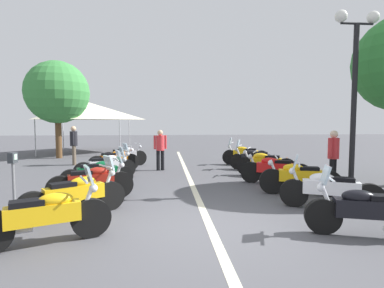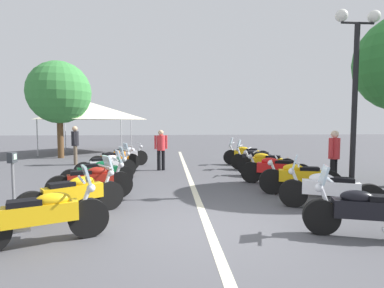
{
  "view_description": "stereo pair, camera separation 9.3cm",
  "coord_description": "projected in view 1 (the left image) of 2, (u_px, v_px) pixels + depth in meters",
  "views": [
    {
      "loc": [
        -5.42,
        0.81,
        1.93
      ],
      "look_at": [
        3.79,
        0.0,
        1.26
      ],
      "focal_mm": 28.33,
      "sensor_mm": 36.0,
      "label": 1
    },
    {
      "loc": [
        -5.42,
        0.72,
        1.93
      ],
      "look_at": [
        3.79,
        0.0,
        1.26
      ],
      "focal_mm": 28.33,
      "sensor_mm": 36.0,
      "label": 2
    }
  ],
  "objects": [
    {
      "name": "ground_plane",
      "position": [
        210.0,
        227.0,
        5.59
      ],
      "size": [
        80.0,
        80.0,
        0.0
      ],
      "primitive_type": "plane",
      "color": "#4C4C51"
    },
    {
      "name": "lane_centre_stripe",
      "position": [
        191.0,
        181.0,
        9.85
      ],
      "size": [
        19.68,
        0.16,
        0.01
      ],
      "primitive_type": "cube",
      "color": "beige",
      "rests_on": "ground_plane"
    },
    {
      "name": "motorcycle_left_row_0",
      "position": [
        46.0,
        216.0,
        4.74
      ],
      "size": [
        1.02,
        1.96,
        1.22
      ],
      "rotation": [
        0.0,
        0.0,
        -1.16
      ],
      "color": "black",
      "rests_on": "ground_plane"
    },
    {
      "name": "motorcycle_left_row_1",
      "position": [
        76.0,
        194.0,
        6.18
      ],
      "size": [
        1.35,
        1.87,
        1.21
      ],
      "rotation": [
        0.0,
        0.0,
        -0.97
      ],
      "color": "black",
      "rests_on": "ground_plane"
    },
    {
      "name": "motorcycle_left_row_2",
      "position": [
        92.0,
        181.0,
        7.45
      ],
      "size": [
        0.95,
        1.99,
        1.22
      ],
      "rotation": [
        0.0,
        0.0,
        -1.2
      ],
      "color": "black",
      "rests_on": "ground_plane"
    },
    {
      "name": "motorcycle_left_row_3",
      "position": [
        99.0,
        173.0,
        8.81
      ],
      "size": [
        1.0,
        1.98,
        1.2
      ],
      "rotation": [
        0.0,
        0.0,
        -1.18
      ],
      "color": "black",
      "rests_on": "ground_plane"
    },
    {
      "name": "motorcycle_left_row_4",
      "position": [
        107.0,
        166.0,
        10.2
      ],
      "size": [
        1.11,
        1.92,
        1.21
      ],
      "rotation": [
        0.0,
        0.0,
        -1.1
      ],
      "color": "black",
      "rests_on": "ground_plane"
    },
    {
      "name": "motorcycle_left_row_5",
      "position": [
        115.0,
        160.0,
        11.69
      ],
      "size": [
        1.2,
        1.8,
        1.02
      ],
      "rotation": [
        0.0,
        0.0,
        -1.01
      ],
      "color": "black",
      "rests_on": "ground_plane"
    },
    {
      "name": "motorcycle_left_row_6",
      "position": [
        125.0,
        156.0,
        13.2
      ],
      "size": [
        1.06,
        1.89,
        1.01
      ],
      "rotation": [
        0.0,
        0.0,
        -1.11
      ],
      "color": "black",
      "rests_on": "ground_plane"
    },
    {
      "name": "motorcycle_right_row_0",
      "position": [
        367.0,
        210.0,
        5.07
      ],
      "size": [
        0.91,
        2.01,
        1.2
      ],
      "rotation": [
        0.0,
        0.0,
        1.27
      ],
      "color": "black",
      "rests_on": "ground_plane"
    },
    {
      "name": "motorcycle_right_row_1",
      "position": [
        329.0,
        189.0,
        6.66
      ],
      "size": [
        1.06,
        2.04,
        1.21
      ],
      "rotation": [
        0.0,
        0.0,
        1.16
      ],
      "color": "black",
      "rests_on": "ground_plane"
    },
    {
      "name": "motorcycle_right_row_2",
      "position": [
        299.0,
        177.0,
        8.0
      ],
      "size": [
        0.88,
        2.07,
        1.02
      ],
      "rotation": [
        0.0,
        0.0,
        1.29
      ],
      "color": "black",
      "rests_on": "ground_plane"
    },
    {
      "name": "motorcycle_right_row_3",
      "position": [
        275.0,
        169.0,
        9.42
      ],
      "size": [
        1.05,
        2.03,
        1.01
      ],
      "rotation": [
        0.0,
        0.0,
        1.16
      ],
      "color": "black",
      "rests_on": "ground_plane"
    },
    {
      "name": "motorcycle_right_row_4",
      "position": [
        265.0,
        163.0,
        10.75
      ],
      "size": [
        1.04,
        1.95,
        1.02
      ],
      "rotation": [
        0.0,
        0.0,
        1.14
      ],
      "color": "black",
      "rests_on": "ground_plane"
    },
    {
      "name": "motorcycle_right_row_5",
      "position": [
        255.0,
        159.0,
        12.19
      ],
      "size": [
        1.05,
        1.97,
        1.21
      ],
      "rotation": [
        0.0,
        0.0,
        1.15
      ],
      "color": "black",
      "rests_on": "ground_plane"
    },
    {
      "name": "motorcycle_right_row_6",
      "position": [
        245.0,
        154.0,
        13.6
      ],
      "size": [
        0.96,
        2.01,
        1.23
      ],
      "rotation": [
        0.0,
        0.0,
        1.21
      ],
      "color": "black",
      "rests_on": "ground_plane"
    },
    {
      "name": "street_lamp_twin_globe",
      "position": [
        355.0,
        70.0,
        8.13
      ],
      "size": [
        0.32,
        1.22,
        4.89
      ],
      "color": "black",
      "rests_on": "ground_plane"
    },
    {
      "name": "parking_meter",
      "position": [
        13.0,
        171.0,
        6.39
      ],
      "size": [
        0.19,
        0.14,
        1.29
      ],
      "rotation": [
        0.0,
        0.0,
        -1.68
      ],
      "color": "slate",
      "rests_on": "ground_plane"
    },
    {
      "name": "traffic_cone_0",
      "position": [
        287.0,
        165.0,
        11.67
      ],
      "size": [
        0.36,
        0.36,
        0.61
      ],
      "color": "orange",
      "rests_on": "ground_plane"
    },
    {
      "name": "bystander_0",
      "position": [
        160.0,
        147.0,
        12.1
      ],
      "size": [
        0.32,
        0.52,
        1.62
      ],
      "rotation": [
        0.0,
        0.0,
        3.35
      ],
      "color": "black",
      "rests_on": "ground_plane"
    },
    {
      "name": "bystander_1",
      "position": [
        74.0,
        142.0,
        13.6
      ],
      "size": [
        0.53,
        0.32,
        1.75
      ],
      "rotation": [
        0.0,
        0.0,
        1.72
      ],
      "color": "brown",
      "rests_on": "ground_plane"
    },
    {
      "name": "bystander_2",
      "position": [
        333.0,
        154.0,
        9.11
      ],
      "size": [
        0.37,
        0.43,
        1.68
      ],
      "rotation": [
        0.0,
        0.0,
        0.7
      ],
      "color": "black",
      "rests_on": "ground_plane"
    },
    {
      "name": "roadside_tree_1",
      "position": [
        57.0,
        93.0,
        16.02
      ],
      "size": [
        3.3,
        3.3,
        5.16
      ],
      "color": "brown",
      "rests_on": "ground_plane"
    },
    {
      "name": "event_tent",
      "position": [
        88.0,
        111.0,
        19.27
      ],
      "size": [
        5.16,
        5.16,
        3.2
      ],
      "color": "beige",
      "rests_on": "ground_plane"
    }
  ]
}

